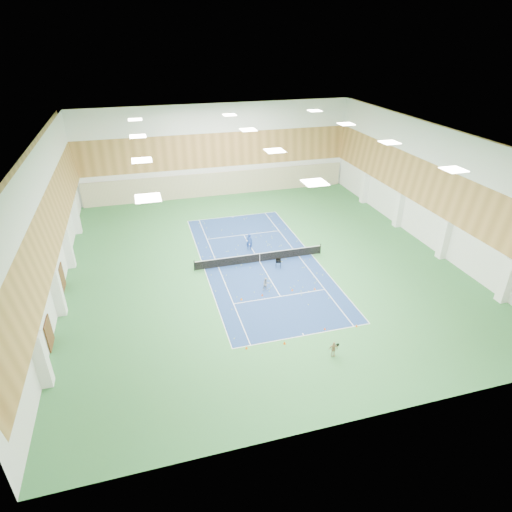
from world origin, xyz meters
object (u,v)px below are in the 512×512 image
at_px(child_apron, 333,349).
at_px(child_court, 266,284).
at_px(coach, 249,242).
at_px(ball_cart, 278,263).
at_px(tennis_net, 260,257).

bearing_deg(child_apron, child_court, 106.40).
distance_m(coach, ball_cart, 4.74).
bearing_deg(tennis_net, ball_cart, -48.28).
relative_size(tennis_net, child_court, 10.74).
bearing_deg(ball_cart, tennis_net, 147.52).
bearing_deg(child_court, ball_cart, 49.04).
height_order(tennis_net, child_apron, child_apron).
distance_m(tennis_net, coach, 2.88).
bearing_deg(ball_cart, coach, 126.87).
height_order(tennis_net, child_court, child_court).
xyz_separation_m(coach, child_apron, (1.45, -17.32, -0.32)).
xyz_separation_m(child_court, ball_cart, (2.29, 3.48, -0.15)).
relative_size(child_court, ball_cart, 1.34).
height_order(coach, ball_cart, coach).
bearing_deg(tennis_net, coach, 96.06).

